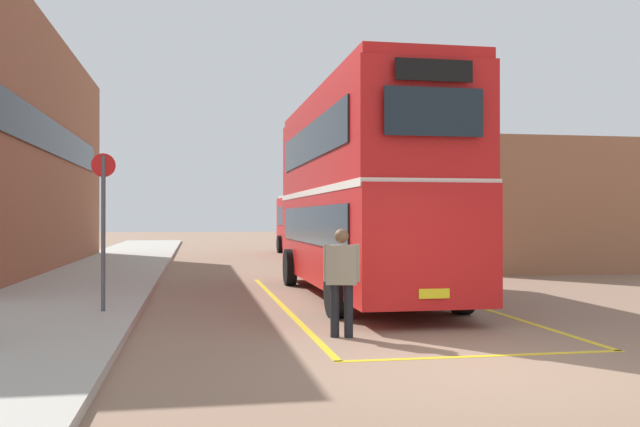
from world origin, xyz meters
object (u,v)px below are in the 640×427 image
single_deck_bus (312,222)px  double_decker_bus (361,190)px  pedestrian_boarding (342,275)px  bus_stop_sign (103,217)px

single_deck_bus → double_decker_bus: bearing=-95.9°
pedestrian_boarding → single_deck_bus: bearing=81.6°
single_deck_bus → bus_stop_sign: (-7.36, -20.57, 0.24)m
double_decker_bus → bus_stop_sign: bearing=-155.6°
double_decker_bus → pedestrian_boarding: bearing=-106.7°
double_decker_bus → bus_stop_sign: double_decker_bus is taller
bus_stop_sign → single_deck_bus: bearing=70.3°
single_deck_bus → pedestrian_boarding: size_ratio=4.97×
pedestrian_boarding → bus_stop_sign: (-3.93, 2.75, 0.90)m
single_deck_bus → bus_stop_sign: bus_stop_sign is taller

